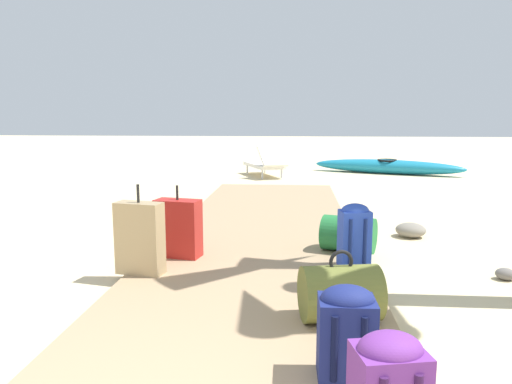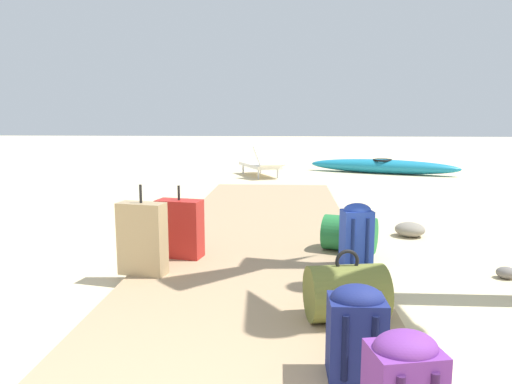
{
  "view_description": "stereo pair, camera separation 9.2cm",
  "coord_description": "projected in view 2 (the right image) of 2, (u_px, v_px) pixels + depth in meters",
  "views": [
    {
      "loc": [
        0.39,
        -0.85,
        1.45
      ],
      "look_at": [
        -0.07,
        4.78,
        0.55
      ],
      "focal_mm": 33.75,
      "sensor_mm": 36.0,
      "label": 1
    },
    {
      "loc": [
        0.3,
        -0.86,
        1.45
      ],
      "look_at": [
        -0.07,
        4.78,
        0.55
      ],
      "focal_mm": 33.75,
      "sensor_mm": 36.0,
      "label": 2
    }
  ],
  "objects": [
    {
      "name": "ground_plane",
      "position": [
        255.0,
        271.0,
        4.52
      ],
      "size": [
        60.0,
        60.0,
        0.0
      ],
      "primitive_type": "plane",
      "color": "beige"
    },
    {
      "name": "boardwalk",
      "position": [
        260.0,
        243.0,
        5.37
      ],
      "size": [
        2.16,
        8.69,
        0.08
      ],
      "primitive_type": "cube",
      "color": "tan",
      "rests_on": "ground"
    },
    {
      "name": "backpack_blue",
      "position": [
        357.0,
        233.0,
        4.38
      ],
      "size": [
        0.3,
        0.26,
        0.59
      ],
      "color": "#2847B7",
      "rests_on": "boardwalk"
    },
    {
      "name": "duffel_bag_olive",
      "position": [
        346.0,
        292.0,
        3.24
      ],
      "size": [
        0.58,
        0.47,
        0.49
      ],
      "color": "olive",
      "rests_on": "boardwalk"
    },
    {
      "name": "duffel_bag_green",
      "position": [
        350.0,
        233.0,
        4.89
      ],
      "size": [
        0.61,
        0.51,
        0.47
      ],
      "color": "#237538",
      "rests_on": "boardwalk"
    },
    {
      "name": "suitcase_red",
      "position": [
        180.0,
        228.0,
        4.68
      ],
      "size": [
        0.47,
        0.29,
        0.71
      ],
      "color": "red",
      "rests_on": "boardwalk"
    },
    {
      "name": "suitcase_tan",
      "position": [
        142.0,
        239.0,
        4.16
      ],
      "size": [
        0.44,
        0.25,
        0.79
      ],
      "color": "tan",
      "rests_on": "boardwalk"
    },
    {
      "name": "backpack_navy",
      "position": [
        356.0,
        329.0,
        2.51
      ],
      "size": [
        0.3,
        0.26,
        0.51
      ],
      "color": "navy",
      "rests_on": "boardwalk"
    },
    {
      "name": "lounge_chair",
      "position": [
        262.0,
        163.0,
        11.53
      ],
      "size": [
        1.18,
        1.67,
        0.77
      ],
      "color": "white",
      "rests_on": "ground"
    },
    {
      "name": "kayak",
      "position": [
        382.0,
        166.0,
        12.18
      ],
      "size": [
        3.69,
        1.8,
        0.36
      ],
      "color": "teal",
      "rests_on": "ground"
    },
    {
      "name": "rock_right_mid",
      "position": [
        506.0,
        273.0,
        4.32
      ],
      "size": [
        0.2,
        0.19,
        0.11
      ],
      "primitive_type": "ellipsoid",
      "rotation": [
        0.0,
        0.0,
        2.85
      ],
      "color": "slate",
      "rests_on": "ground"
    },
    {
      "name": "rock_right_far",
      "position": [
        410.0,
        229.0,
        5.82
      ],
      "size": [
        0.43,
        0.42,
        0.17
      ],
      "primitive_type": "ellipsoid",
      "rotation": [
        0.0,
        0.0,
        1.27
      ],
      "color": "gray",
      "rests_on": "ground"
    }
  ]
}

